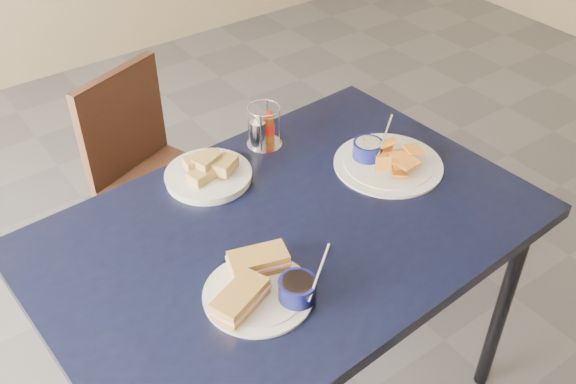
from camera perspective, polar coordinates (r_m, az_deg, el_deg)
ground at (r=2.41m, az=1.98°, el=-12.42°), size 6.00×6.00×0.00m
dining_table at (r=1.73m, az=-0.03°, el=-4.42°), size 1.35×0.94×0.75m
chair_far at (r=2.46m, az=-12.06°, el=2.85°), size 0.49×0.49×0.82m
sandwich_plate at (r=1.50m, az=-2.33°, el=-8.30°), size 0.30×0.26×0.12m
plantain_plate at (r=1.92m, az=8.47°, el=2.91°), size 0.32×0.32×0.12m
bread_basket at (r=1.84m, az=-7.09°, el=1.74°), size 0.25×0.25×0.08m
condiment_caddy at (r=1.96m, az=-2.27°, el=5.54°), size 0.11×0.11×0.14m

